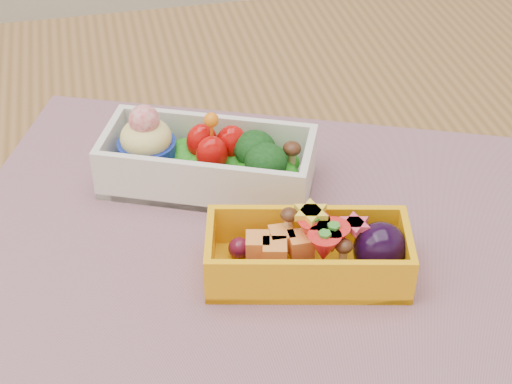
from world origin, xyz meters
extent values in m
cube|color=brown|center=(0.00, 0.00, 0.73)|extent=(1.20, 0.80, 0.04)
cube|color=gray|center=(0.01, -0.03, 0.75)|extent=(0.55, 0.50, 0.00)
cube|color=silver|center=(-0.01, 0.04, 0.78)|extent=(0.19, 0.14, 0.05)
ellipsoid|color=green|center=(-0.01, 0.04, 0.77)|extent=(0.17, 0.12, 0.02)
cylinder|color=#142A98|center=(-0.06, 0.06, 0.78)|extent=(0.05, 0.05, 0.03)
sphere|color=red|center=(-0.06, 0.06, 0.81)|extent=(0.03, 0.03, 0.03)
ellipsoid|color=#B50806|center=(-0.01, 0.05, 0.79)|extent=(0.03, 0.02, 0.03)
ellipsoid|color=#B50806|center=(-0.01, 0.03, 0.79)|extent=(0.03, 0.02, 0.03)
ellipsoid|color=#B50806|center=(0.01, 0.05, 0.79)|extent=(0.03, 0.02, 0.03)
sphere|color=orange|center=(0.00, 0.04, 0.82)|extent=(0.01, 0.01, 0.01)
ellipsoid|color=black|center=(0.03, 0.03, 0.79)|extent=(0.03, 0.03, 0.03)
ellipsoid|color=black|center=(0.03, 0.01, 0.79)|extent=(0.03, 0.03, 0.03)
ellipsoid|color=#3F2111|center=(0.06, 0.02, 0.79)|extent=(0.02, 0.02, 0.01)
cube|color=#F9AA0C|center=(0.04, -0.08, 0.77)|extent=(0.16, 0.10, 0.04)
ellipsoid|color=#550F27|center=(0.01, -0.08, 0.77)|extent=(0.08, 0.05, 0.02)
cube|color=orange|center=(0.02, -0.07, 0.78)|extent=(0.04, 0.04, 0.02)
cone|color=red|center=(0.05, -0.07, 0.79)|extent=(0.03, 0.03, 0.02)
cone|color=red|center=(0.06, -0.08, 0.79)|extent=(0.03, 0.03, 0.02)
cone|color=red|center=(0.05, -0.09, 0.79)|extent=(0.03, 0.03, 0.02)
cylinder|color=yellow|center=(0.05, -0.07, 0.80)|extent=(0.03, 0.03, 0.01)
cylinder|color=#E53F5B|center=(0.08, -0.08, 0.79)|extent=(0.02, 0.02, 0.01)
ellipsoid|color=#3F2111|center=(0.03, -0.06, 0.78)|extent=(0.01, 0.01, 0.01)
ellipsoid|color=#3F2111|center=(0.06, -0.10, 0.78)|extent=(0.01, 0.01, 0.01)
ellipsoid|color=black|center=(0.09, -0.09, 0.78)|extent=(0.04, 0.04, 0.04)
camera|label=1|loc=(-0.09, -0.49, 1.16)|focal=56.42mm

